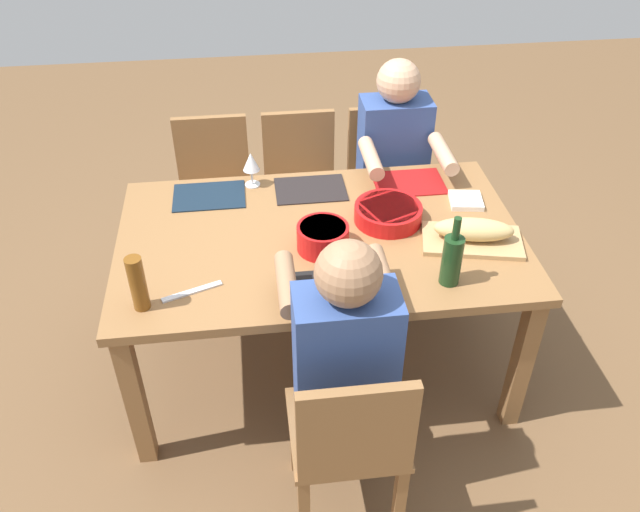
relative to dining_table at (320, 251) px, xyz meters
The scene contains 21 objects.
ground_plane 0.66m from the dining_table, ahead, with size 8.00×8.00×0.00m, color brown.
dining_table is the anchor object (origin of this frame).
chair_far_center 0.85m from the dining_table, 90.00° to the left, with size 0.40×0.40×0.85m.
diner_far_center 0.65m from the dining_table, 90.00° to the left, with size 0.41×0.53×1.20m.
chair_near_center 0.85m from the dining_table, 90.00° to the right, with size 0.40×0.40×0.85m.
chair_near_right 0.97m from the dining_table, 61.20° to the right, with size 0.40×0.40×0.85m.
chair_near_left 0.97m from the dining_table, 118.80° to the right, with size 0.40×0.40×0.85m.
diner_near_left 0.80m from the dining_table, 125.18° to the right, with size 0.41×0.53×1.20m.
serving_bowl_fruit 0.17m from the dining_table, 92.51° to the left, with size 0.21×0.21×0.11m.
serving_bowl_greens 0.33m from the dining_table, 166.85° to the right, with size 0.29×0.29×0.07m.
cutting_board 0.63m from the dining_table, 167.99° to the left, with size 0.40×0.22×0.02m, color tan.
bread_loaf 0.64m from the dining_table, 167.99° to the left, with size 0.32×0.11×0.09m, color tan.
wine_bottle 0.60m from the dining_table, 141.20° to the left, with size 0.08×0.08×0.29m.
beer_bottle 0.80m from the dining_table, 27.67° to the left, with size 0.06×0.06×0.22m, color brown.
wine_glass 0.54m from the dining_table, 58.61° to the right, with size 0.08×0.08×0.17m.
placemat_far_center 0.36m from the dining_table, 90.00° to the left, with size 0.32×0.23×0.01m, color black.
placemat_near_center 0.36m from the dining_table, 90.00° to the right, with size 0.32×0.23×0.01m, color black.
placemat_near_right 0.58m from the dining_table, 37.52° to the right, with size 0.32×0.23×0.01m, color #142333.
placemat_near_left 0.58m from the dining_table, 142.48° to the right, with size 0.32×0.23×0.01m, color maroon.
carving_knife 0.60m from the dining_table, 30.48° to the left, with size 0.23×0.02×0.01m, color silver.
napkin_stack 0.70m from the dining_table, 166.53° to the right, with size 0.14×0.14×0.02m, color white.
Camera 1 is at (0.27, 2.19, 2.34)m, focal length 37.01 mm.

